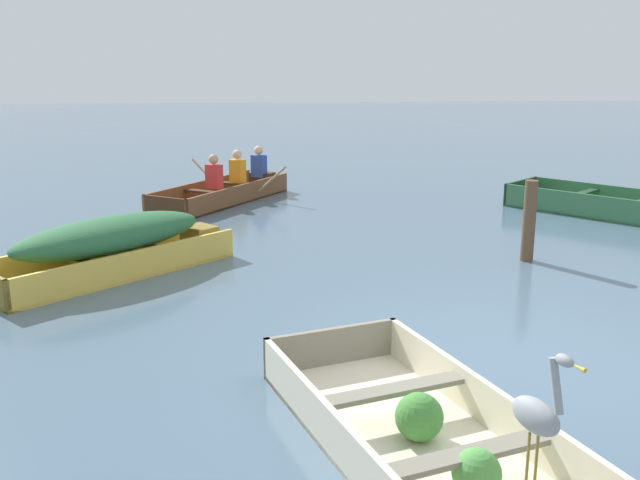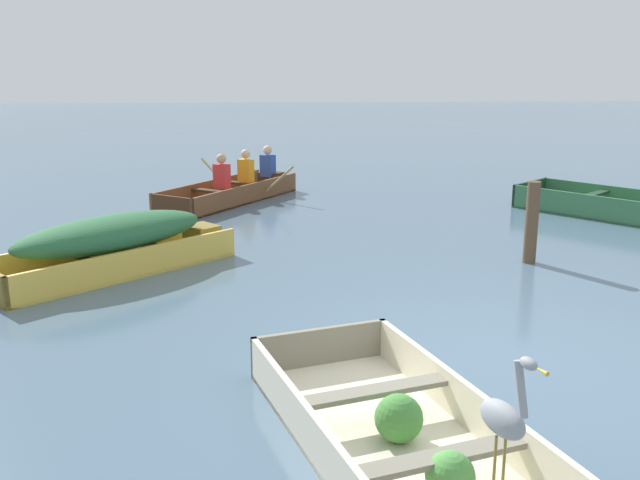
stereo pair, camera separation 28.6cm
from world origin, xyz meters
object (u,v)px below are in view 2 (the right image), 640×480
Objects in this scene: skiff_yellow_near_moored at (114,240)px; skiff_green_far_moored at (630,210)px; mooring_post at (532,222)px; dinghy_cream_foreground at (415,451)px; heron_on_dinghy at (505,416)px; rowboat_wooden_brown_with_crew at (236,188)px.

skiff_yellow_near_moored is 0.87× the size of skiff_green_far_moored.
skiff_green_far_moored is 3.67m from mooring_post.
dinghy_cream_foreground is 1.14× the size of skiff_yellow_near_moored.
dinghy_cream_foreground is at bearing 106.62° from heron_on_dinghy.
heron_on_dinghy reaches higher than mooring_post.
skiff_yellow_near_moored is 8.39m from skiff_green_far_moored.
mooring_post is (2.20, 5.63, -0.30)m from heron_on_dinghy.
skiff_yellow_near_moored is 4.87m from rowboat_wooden_brown_with_crew.
rowboat_wooden_brown_with_crew is 3.82× the size of heron_on_dinghy.
rowboat_wooden_brown_with_crew reaches higher than skiff_yellow_near_moored.
rowboat_wooden_brown_with_crew is at bearing 74.73° from skiff_yellow_near_moored.
skiff_yellow_near_moored is 2.73× the size of mooring_post.
heron_on_dinghy is at bearing -73.38° from dinghy_cream_foreground.
mooring_post reaches higher than dinghy_cream_foreground.
skiff_yellow_near_moored is at bearing -105.27° from rowboat_wooden_brown_with_crew.
skiff_green_far_moored is (7.98, 2.58, -0.27)m from skiff_yellow_near_moored.
rowboat_wooden_brown_with_crew is at bearing 131.29° from mooring_post.
skiff_green_far_moored is 1.05× the size of rowboat_wooden_brown_with_crew.
rowboat_wooden_brown_with_crew is at bearing 100.32° from heron_on_dinghy.
skiff_yellow_near_moored is 0.92× the size of rowboat_wooden_brown_with_crew.
skiff_yellow_near_moored is 3.51× the size of heron_on_dinghy.
heron_on_dinghy reaches higher than rowboat_wooden_brown_with_crew.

